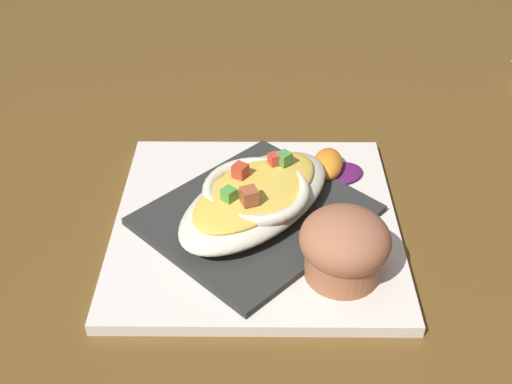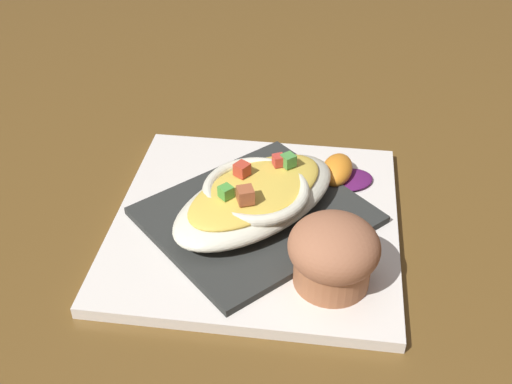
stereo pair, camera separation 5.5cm
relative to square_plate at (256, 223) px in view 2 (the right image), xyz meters
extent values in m
plane|color=brown|center=(0.00, 0.00, -0.01)|extent=(2.60, 2.60, 0.00)
cube|color=white|center=(0.00, 0.00, 0.00)|extent=(0.30, 0.30, 0.01)
cube|color=#2D2F2D|center=(0.00, 0.00, 0.01)|extent=(0.24, 0.24, 0.01)
ellipsoid|color=silver|center=(0.00, 0.00, 0.03)|extent=(0.19, 0.18, 0.03)
torus|color=silver|center=(0.00, 0.00, 0.04)|extent=(0.13, 0.13, 0.01)
ellipsoid|color=#E6C34A|center=(0.00, 0.00, 0.04)|extent=(0.16, 0.15, 0.01)
cube|color=#CC3F33|center=(0.02, 0.03, 0.05)|extent=(0.01, 0.01, 0.01)
cube|color=#50A63F|center=(-0.03, -0.02, 0.05)|extent=(0.01, 0.01, 0.01)
cube|color=#AC5733|center=(-0.01, -0.02, 0.05)|extent=(0.02, 0.02, 0.01)
cube|color=#C7402C|center=(-0.01, 0.01, 0.05)|extent=(0.02, 0.02, 0.01)
cube|color=#B15F33|center=(-0.01, -0.02, 0.05)|extent=(0.01, 0.01, 0.01)
cube|color=#4E9B44|center=(0.03, 0.03, 0.05)|extent=(0.02, 0.02, 0.01)
cylinder|color=#A96742|center=(0.06, -0.08, 0.02)|extent=(0.06, 0.06, 0.03)
ellipsoid|color=#A56747|center=(0.06, -0.08, 0.04)|extent=(0.07, 0.07, 0.05)
ellipsoid|color=#4C0F23|center=(0.06, -0.08, 0.05)|extent=(0.03, 0.03, 0.01)
ellipsoid|color=#581855|center=(0.09, 0.05, 0.01)|extent=(0.06, 0.05, 0.01)
ellipsoid|color=orange|center=(0.08, 0.06, 0.02)|extent=(0.04, 0.06, 0.02)
camera|label=1|loc=(-0.08, -0.43, 0.37)|focal=43.92mm
camera|label=2|loc=(-0.02, -0.44, 0.37)|focal=43.92mm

